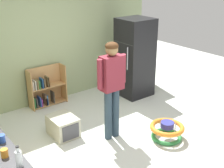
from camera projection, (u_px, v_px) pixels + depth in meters
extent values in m
plane|color=silver|center=(119.00, 142.00, 5.15)|extent=(12.00, 12.00, 0.00)
cube|color=#9FB07F|center=(51.00, 40.00, 6.36)|extent=(5.20, 0.06, 2.70)
sphere|color=silver|center=(4.00, 151.00, 3.94)|extent=(0.04, 0.04, 0.04)
cube|color=black|center=(135.00, 58.00, 6.77)|extent=(0.70, 0.68, 1.78)
cylinder|color=silver|center=(127.00, 59.00, 6.41)|extent=(0.02, 0.02, 0.50)
cube|color=#333333|center=(123.00, 43.00, 6.43)|extent=(0.01, 0.67, 0.01)
cube|color=tan|center=(30.00, 91.00, 6.17)|extent=(0.02, 0.28, 0.85)
cube|color=tan|center=(63.00, 83.00, 6.61)|extent=(0.02, 0.28, 0.85)
cube|color=tan|center=(45.00, 85.00, 6.49)|extent=(0.80, 0.02, 0.85)
cube|color=tan|center=(49.00, 103.00, 6.54)|extent=(0.76, 0.24, 0.02)
cube|color=tan|center=(47.00, 86.00, 6.39)|extent=(0.76, 0.24, 0.02)
cube|color=#368242|center=(34.00, 103.00, 6.27)|extent=(0.02, 0.17, 0.23)
cube|color=beige|center=(32.00, 86.00, 6.13)|extent=(0.03, 0.17, 0.20)
cube|color=#383938|center=(36.00, 103.00, 6.30)|extent=(0.03, 0.17, 0.20)
cube|color=silver|center=(34.00, 85.00, 6.16)|extent=(0.02, 0.17, 0.20)
cube|color=#2E4EA1|center=(39.00, 101.00, 6.35)|extent=(0.02, 0.17, 0.22)
cube|color=brown|center=(36.00, 84.00, 6.19)|extent=(0.03, 0.17, 0.20)
cube|color=#82328E|center=(41.00, 102.00, 6.37)|extent=(0.02, 0.17, 0.18)
cube|color=#34893E|center=(38.00, 84.00, 6.21)|extent=(0.02, 0.17, 0.18)
cube|color=brown|center=(45.00, 99.00, 6.42)|extent=(0.03, 0.17, 0.24)
cube|color=#275294|center=(41.00, 83.00, 6.25)|extent=(0.02, 0.17, 0.21)
cube|color=#863E95|center=(45.00, 101.00, 6.43)|extent=(0.03, 0.17, 0.16)
cube|color=olive|center=(43.00, 83.00, 6.27)|extent=(0.02, 0.17, 0.20)
cube|color=#2F5FA5|center=(46.00, 99.00, 6.43)|extent=(0.03, 0.17, 0.22)
cube|color=gold|center=(47.00, 81.00, 6.32)|extent=(0.02, 0.17, 0.21)
cube|color=#413C33|center=(53.00, 97.00, 6.52)|extent=(0.02, 0.17, 0.26)
cube|color=brown|center=(47.00, 81.00, 6.32)|extent=(0.03, 0.17, 0.22)
cylinder|color=#2C3F4E|center=(108.00, 115.00, 5.11)|extent=(0.13, 0.13, 0.91)
cylinder|color=#2C3F4E|center=(115.00, 112.00, 5.20)|extent=(0.13, 0.13, 0.91)
cube|color=maroon|center=(112.00, 73.00, 4.88)|extent=(0.38, 0.22, 0.58)
cylinder|color=maroon|center=(100.00, 74.00, 4.74)|extent=(0.09, 0.09, 0.50)
cylinder|color=maroon|center=(123.00, 68.00, 5.01)|extent=(0.09, 0.09, 0.50)
sphere|color=olive|center=(112.00, 50.00, 4.74)|extent=(0.21, 0.21, 0.21)
ellipsoid|color=#442914|center=(112.00, 46.00, 4.72)|extent=(0.22, 0.22, 0.13)
torus|color=#2F8843|center=(166.00, 136.00, 5.26)|extent=(0.54, 0.54, 0.07)
torus|color=orange|center=(167.00, 127.00, 5.19)|extent=(0.60, 0.60, 0.08)
cylinder|color=navy|center=(167.00, 125.00, 5.17)|extent=(0.23, 0.23, 0.10)
cylinder|color=silver|center=(175.00, 128.00, 5.35)|extent=(0.02, 0.02, 0.18)
cylinder|color=silver|center=(154.00, 129.00, 5.30)|extent=(0.02, 0.02, 0.18)
cylinder|color=silver|center=(171.00, 139.00, 5.02)|extent=(0.02, 0.02, 0.18)
cube|color=beige|center=(63.00, 126.00, 5.31)|extent=(0.42, 0.54, 0.36)
cube|color=#424247|center=(71.00, 132.00, 5.11)|extent=(0.32, 0.01, 0.27)
cylinder|color=silver|center=(19.00, 159.00, 3.06)|extent=(0.07, 0.07, 0.18)
cylinder|color=silver|center=(18.00, 150.00, 3.02)|extent=(0.03, 0.03, 0.05)
cylinder|color=black|center=(17.00, 147.00, 3.01)|extent=(0.04, 0.03, 0.02)
cylinder|color=orange|center=(4.00, 153.00, 3.24)|extent=(0.08, 0.08, 0.09)
cylinder|color=blue|center=(2.00, 139.00, 3.50)|extent=(0.08, 0.08, 0.09)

